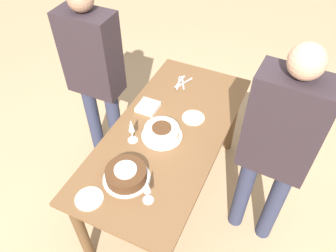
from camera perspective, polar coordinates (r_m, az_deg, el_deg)
name	(u,v)px	position (r m, az deg, el deg)	size (l,w,h in m)	color
ground_plane	(168,193)	(2.82, 0.00, -11.64)	(12.00, 12.00, 0.00)	tan
dining_table	(168,143)	(2.32, 0.00, -3.05)	(1.58, 0.74, 0.76)	brown
cake_center_white	(162,132)	(2.17, -1.09, -1.04)	(0.27, 0.27, 0.08)	white
cake_front_chocolate	(126,174)	(1.96, -7.30, -8.33)	(0.28, 0.28, 0.09)	white
wine_glass_near	(131,128)	(2.09, -6.39, -0.27)	(0.07, 0.07, 0.19)	silver
wine_glass_far	(147,188)	(1.79, -3.64, -10.67)	(0.06, 0.06, 0.19)	silver
dessert_plate_left	(193,118)	(2.32, 4.43, 1.45)	(0.16, 0.16, 0.01)	beige
dessert_plate_right	(89,199)	(1.94, -13.56, -12.20)	(0.16, 0.16, 0.01)	beige
fork_pile	(182,82)	(2.61, 2.37, 7.61)	(0.21, 0.11, 0.02)	silver
napkin_stack	(148,107)	(2.38, -3.50, 3.34)	(0.15, 0.14, 0.03)	silver
person_cutting	(94,69)	(2.52, -12.76, 9.62)	(0.22, 0.40, 1.56)	#2D334C
person_watching	(278,143)	(1.97, 18.59, -2.81)	(0.24, 0.41, 1.61)	#2D334C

